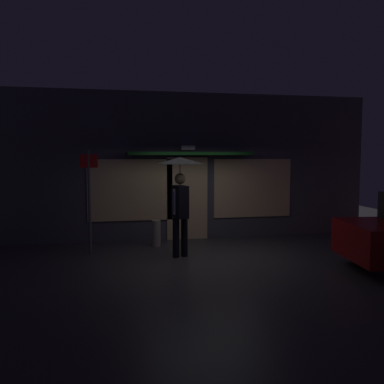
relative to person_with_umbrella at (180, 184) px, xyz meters
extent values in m
plane|color=#38353A|center=(0.54, -0.27, -1.63)|extent=(18.00, 18.00, 0.00)
cube|color=#4C4C56|center=(0.54, 2.08, 0.32)|extent=(10.29, 0.30, 3.91)
cube|color=#F9D199|center=(0.54, 1.91, -0.53)|extent=(1.10, 0.04, 2.20)
cube|color=#F9D199|center=(-0.97, 1.91, -0.28)|extent=(2.20, 0.04, 1.60)
cube|color=#F9D199|center=(2.38, 1.91, -0.28)|extent=(2.20, 0.04, 1.60)
cube|color=white|center=(0.54, 1.83, 0.82)|extent=(0.36, 0.16, 0.12)
cube|color=#144C19|center=(0.54, 1.58, 0.67)|extent=(3.20, 0.70, 0.08)
cylinder|color=black|center=(0.10, 0.02, -1.19)|extent=(0.15, 0.15, 0.88)
cylinder|color=black|center=(-0.10, -0.02, -1.19)|extent=(0.15, 0.15, 0.88)
cube|color=black|center=(0.00, 0.00, -0.40)|extent=(0.33, 0.50, 0.71)
cube|color=silver|center=(-0.13, 0.03, -0.40)|extent=(0.05, 0.14, 0.57)
cube|color=navy|center=(-0.13, 0.03, -0.42)|extent=(0.03, 0.05, 0.45)
sphere|color=#A08B5A|center=(0.00, 0.00, 0.11)|extent=(0.24, 0.24, 0.24)
cylinder|color=slate|center=(0.00, 0.00, 0.11)|extent=(0.02, 0.02, 0.94)
cone|color=black|center=(0.00, 0.00, 0.51)|extent=(1.02, 1.02, 0.15)
cylinder|color=black|center=(3.69, -1.22, -1.31)|extent=(0.66, 0.30, 0.64)
cylinder|color=#595B60|center=(-1.97, 0.68, -0.44)|extent=(0.07, 0.07, 2.37)
cube|color=red|center=(-1.97, 0.66, 0.49)|extent=(0.40, 0.02, 0.30)
cylinder|color=#B2A899|center=(-0.39, 1.20, -1.30)|extent=(0.21, 0.21, 0.65)
camera|label=1|loc=(-1.61, -9.06, 0.63)|focal=39.34mm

